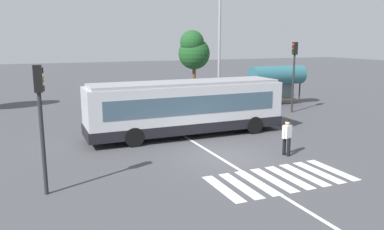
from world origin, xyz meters
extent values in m
plane|color=#47474C|center=(0.00, 0.00, 0.00)|extent=(160.00, 160.00, 0.00)
cylinder|color=black|center=(3.68, 5.54, 0.50)|extent=(1.00, 0.30, 1.00)
cylinder|color=black|center=(3.67, 3.20, 0.50)|extent=(1.00, 0.30, 1.00)
cylinder|color=black|center=(-3.37, 5.57, 0.50)|extent=(1.00, 0.30, 1.00)
cylinder|color=black|center=(-3.38, 3.23, 0.50)|extent=(1.00, 0.30, 1.00)
cube|color=silver|center=(-0.07, 4.38, 1.62)|extent=(11.03, 2.60, 2.55)
cube|color=black|center=(-0.07, 4.38, 0.62)|extent=(11.14, 2.62, 0.55)
cube|color=#3D5666|center=(-0.07, 4.38, 1.93)|extent=(9.70, 2.64, 0.96)
cube|color=#3D5666|center=(5.44, 4.36, 1.83)|extent=(0.05, 2.24, 1.63)
cube|color=black|center=(5.44, 4.36, 2.72)|extent=(0.07, 1.94, 0.28)
cube|color=#99999E|center=(-0.07, 4.38, 2.98)|extent=(10.58, 2.39, 0.16)
cube|color=#28282B|center=(5.55, 4.36, 0.43)|extent=(0.13, 2.55, 0.36)
cylinder|color=black|center=(2.73, -0.90, 0.42)|extent=(0.16, 0.16, 0.85)
cylinder|color=black|center=(2.80, -1.14, 0.42)|extent=(0.16, 0.16, 0.85)
cube|color=white|center=(2.77, -1.02, 1.15)|extent=(0.46, 0.36, 0.60)
cylinder|color=white|center=(2.54, -1.08, 1.12)|extent=(0.10, 0.10, 0.55)
cylinder|color=white|center=(3.00, -0.95, 1.12)|extent=(0.10, 0.10, 0.55)
sphere|color=tan|center=(2.77, -1.02, 1.56)|extent=(0.22, 0.22, 0.22)
sphere|color=black|center=(2.77, -1.02, 1.63)|extent=(0.19, 0.19, 0.19)
cylinder|color=black|center=(-4.11, 13.96, 0.32)|extent=(0.27, 0.66, 0.64)
cylinder|color=black|center=(-2.44, 14.16, 0.32)|extent=(0.27, 0.66, 0.64)
cylinder|color=black|center=(-3.79, 11.19, 0.32)|extent=(0.27, 0.66, 0.64)
cylinder|color=black|center=(-2.13, 11.38, 0.32)|extent=(0.27, 0.66, 0.64)
cube|color=#196B70|center=(-3.12, 12.67, 0.64)|extent=(2.32, 4.68, 0.52)
cube|color=#3D5666|center=(-3.11, 12.58, 1.12)|extent=(1.84, 2.33, 0.44)
cube|color=#196B70|center=(-3.11, 12.58, 1.30)|extent=(1.75, 2.14, 0.09)
cylinder|color=black|center=(-1.28, 14.07, 0.32)|extent=(0.24, 0.65, 0.64)
cylinder|color=black|center=(0.39, 14.19, 0.32)|extent=(0.24, 0.65, 0.64)
cylinder|color=black|center=(-1.10, 11.29, 0.32)|extent=(0.24, 0.65, 0.64)
cylinder|color=black|center=(0.57, 11.40, 0.32)|extent=(0.24, 0.65, 0.64)
cube|color=#B7BABF|center=(-0.36, 12.74, 0.64)|extent=(2.12, 4.61, 0.52)
cube|color=#3D5666|center=(-0.35, 12.65, 1.12)|extent=(1.74, 2.26, 0.44)
cube|color=#B7BABF|center=(-0.35, 12.65, 1.30)|extent=(1.66, 2.08, 0.09)
cylinder|color=black|center=(1.59, 14.14, 0.32)|extent=(0.23, 0.65, 0.64)
cylinder|color=black|center=(3.27, 14.20, 0.32)|extent=(0.23, 0.65, 0.64)
cylinder|color=black|center=(1.70, 11.35, 0.32)|extent=(0.23, 0.65, 0.64)
cylinder|color=black|center=(3.38, 11.42, 0.32)|extent=(0.23, 0.65, 0.64)
cube|color=black|center=(2.49, 12.78, 0.64)|extent=(2.00, 4.57, 0.52)
cube|color=#3D5666|center=(2.49, 12.69, 1.12)|extent=(1.69, 2.22, 0.44)
cube|color=black|center=(2.49, 12.69, 1.30)|extent=(1.61, 2.04, 0.09)
cylinder|color=#28282B|center=(-7.75, -1.44, 1.80)|extent=(0.14, 0.14, 3.60)
cube|color=black|center=(-7.75, -1.44, 4.05)|extent=(0.28, 0.32, 0.90)
cylinder|color=#410907|center=(-7.58, -1.44, 4.32)|extent=(0.04, 0.20, 0.20)
cylinder|color=yellow|center=(-7.58, -1.44, 4.02)|extent=(0.04, 0.20, 0.20)
cylinder|color=#093B10|center=(-7.58, -1.44, 3.72)|extent=(0.04, 0.20, 0.20)
cylinder|color=#28282B|center=(9.86, 7.74, 2.13)|extent=(0.14, 0.14, 4.26)
cube|color=black|center=(9.86, 7.74, 4.71)|extent=(0.28, 0.32, 0.90)
cylinder|color=red|center=(9.69, 7.74, 4.98)|extent=(0.04, 0.20, 0.20)
cylinder|color=#463707|center=(9.69, 7.74, 4.68)|extent=(0.04, 0.20, 0.20)
cylinder|color=#093B10|center=(9.69, 7.74, 4.38)|extent=(0.04, 0.20, 0.20)
cylinder|color=#28282B|center=(8.31, 10.83, 1.15)|extent=(0.12, 0.12, 2.30)
cylinder|color=#28282B|center=(13.00, 10.83, 1.15)|extent=(0.12, 0.12, 2.30)
cube|color=slate|center=(10.65, 11.53, 1.26)|extent=(4.50, 0.04, 1.93)
cylinder|color=#2D6670|center=(10.65, 10.83, 2.48)|extent=(4.78, 1.54, 1.54)
cube|color=#4C3823|center=(10.65, 10.83, 0.45)|extent=(3.75, 0.36, 0.08)
cylinder|color=#939399|center=(5.39, 11.02, 4.41)|extent=(0.20, 0.20, 8.83)
cylinder|color=brown|center=(7.82, 21.38, 1.40)|extent=(0.36, 0.36, 2.80)
sphere|color=#1E5123|center=(7.82, 21.38, 3.94)|extent=(3.26, 3.26, 3.26)
sphere|color=#1E5123|center=(7.48, 21.11, 5.08)|extent=(2.44, 2.44, 2.44)
cube|color=silver|center=(-1.84, -3.43, 0.00)|extent=(0.45, 2.71, 0.01)
cube|color=silver|center=(-1.11, -3.43, 0.00)|extent=(0.45, 2.71, 0.01)
cube|color=silver|center=(-0.38, -3.43, 0.00)|extent=(0.45, 2.71, 0.01)
cube|color=silver|center=(0.36, -3.43, 0.00)|extent=(0.45, 2.71, 0.01)
cube|color=silver|center=(1.09, -3.43, 0.00)|extent=(0.45, 2.71, 0.01)
cube|color=silver|center=(1.82, -3.43, 0.00)|extent=(0.45, 2.71, 0.01)
cube|color=silver|center=(2.55, -3.43, 0.00)|extent=(0.45, 2.71, 0.01)
cube|color=silver|center=(3.28, -3.43, 0.00)|extent=(0.45, 2.71, 0.01)
cube|color=silver|center=(-0.25, 2.00, 0.00)|extent=(0.16, 24.00, 0.01)
camera|label=1|loc=(-7.99, -14.94, 5.29)|focal=35.51mm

